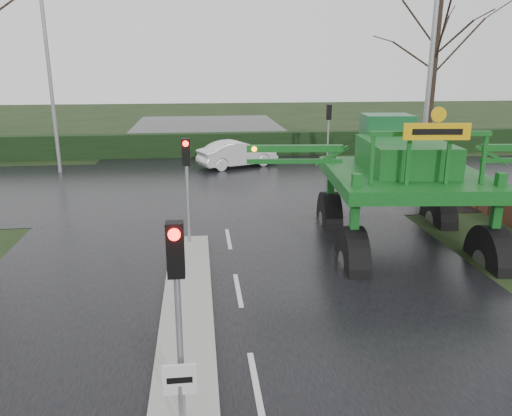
{
  "coord_description": "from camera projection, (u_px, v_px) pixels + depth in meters",
  "views": [
    {
      "loc": [
        -0.92,
        -7.93,
        5.71
      ],
      "look_at": [
        0.57,
        4.84,
        2.0
      ],
      "focal_mm": 35.0,
      "sensor_mm": 36.0,
      "label": 1
    }
  ],
  "objects": [
    {
      "name": "ground",
      "position": [
        256.0,
        384.0,
        9.26
      ],
      "size": [
        140.0,
        140.0,
        0.0
      ],
      "primitive_type": "plane",
      "color": "black",
      "rests_on": "ground"
    },
    {
      "name": "road_main",
      "position": [
        225.0,
        222.0,
        18.8
      ],
      "size": [
        14.0,
        80.0,
        0.02
      ],
      "primitive_type": "cube",
      "color": "black",
      "rests_on": "ground"
    },
    {
      "name": "road_cross",
      "position": [
        218.0,
        185.0,
        24.52
      ],
      "size": [
        80.0,
        12.0,
        0.02
      ],
      "primitive_type": "cube",
      "color": "black",
      "rests_on": "ground"
    },
    {
      "name": "median_island",
      "position": [
        187.0,
        308.0,
        11.95
      ],
      "size": [
        1.2,
        10.0,
        0.16
      ],
      "primitive_type": "cube",
      "color": "gray",
      "rests_on": "ground"
    },
    {
      "name": "hedge_row",
      "position": [
        213.0,
        145.0,
        31.95
      ],
      "size": [
        44.0,
        0.9,
        1.5
      ],
      "primitive_type": "cube",
      "color": "black",
      "rests_on": "ground"
    },
    {
      "name": "brick_wall",
      "position": [
        423.0,
        168.0,
        25.53
      ],
      "size": [
        0.4,
        20.0,
        1.2
      ],
      "primitive_type": "cube",
      "color": "#592D1E",
      "rests_on": "ground"
    },
    {
      "name": "keep_left_sign",
      "position": [
        180.0,
        391.0,
        7.39
      ],
      "size": [
        0.5,
        0.07,
        1.35
      ],
      "color": "gray",
      "rests_on": "ground"
    },
    {
      "name": "traffic_signal_near",
      "position": [
        177.0,
        282.0,
        7.43
      ],
      "size": [
        0.26,
        0.33,
        3.52
      ],
      "color": "gray",
      "rests_on": "ground"
    },
    {
      "name": "traffic_signal_mid",
      "position": [
        187.0,
        168.0,
        15.54
      ],
      "size": [
        0.26,
        0.33,
        3.52
      ],
      "color": "gray",
      "rests_on": "ground"
    },
    {
      "name": "traffic_signal_far",
      "position": [
        329.0,
        121.0,
        28.35
      ],
      "size": [
        0.26,
        0.33,
        3.52
      ],
      "rotation": [
        0.0,
        0.0,
        3.14
      ],
      "color": "gray",
      "rests_on": "ground"
    },
    {
      "name": "street_light_right",
      "position": [
        424.0,
        57.0,
        19.96
      ],
      "size": [
        3.85,
        0.3,
        10.0
      ],
      "color": "gray",
      "rests_on": "ground"
    },
    {
      "name": "street_light_left_far",
      "position": [
        54.0,
        59.0,
        25.77
      ],
      "size": [
        3.85,
        0.3,
        10.0
      ],
      "color": "gray",
      "rests_on": "ground"
    },
    {
      "name": "tree_right_far",
      "position": [
        436.0,
        50.0,
        28.94
      ],
      "size": [
        7.0,
        7.0,
        12.05
      ],
      "color": "black",
      "rests_on": "ground"
    },
    {
      "name": "crop_sprayer",
      "position": [
        355.0,
        172.0,
        14.29
      ],
      "size": [
        10.29,
        6.83,
        5.77
      ],
      "rotation": [
        0.0,
        0.0,
        -0.09
      ],
      "color": "black",
      "rests_on": "ground"
    },
    {
      "name": "white_sedan",
      "position": [
        238.0,
        167.0,
        28.84
      ],
      "size": [
        4.8,
        3.23,
        1.5
      ],
      "primitive_type": "imported",
      "rotation": [
        0.0,
        0.0,
        1.97
      ],
      "color": "silver",
      "rests_on": "ground"
    }
  ]
}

